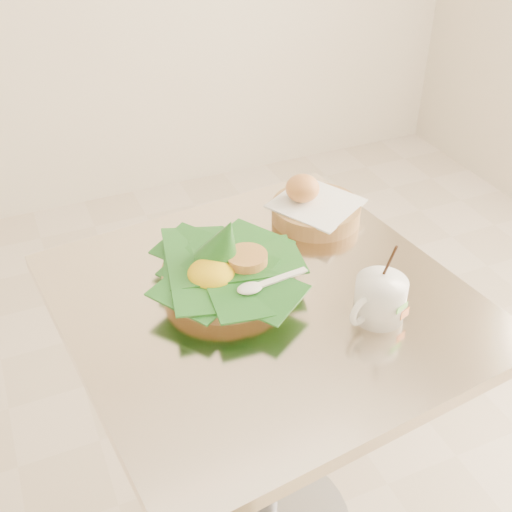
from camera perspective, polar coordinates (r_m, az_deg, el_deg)
name	(u,v)px	position (r m, az deg, el deg)	size (l,w,h in m)	color
cafe_table	(264,382)	(1.32, 0.73, -11.12)	(0.77, 0.77, 0.75)	gray
rice_basket	(225,268)	(1.18, -2.81, -1.06)	(0.29, 0.29, 0.15)	#AD7A4A
bread_basket	(314,207)	(1.38, 5.15, 4.36)	(0.22, 0.22, 0.10)	#AD7A4A
coffee_mug	(379,298)	(1.13, 10.90, -3.73)	(0.12, 0.09, 0.15)	white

